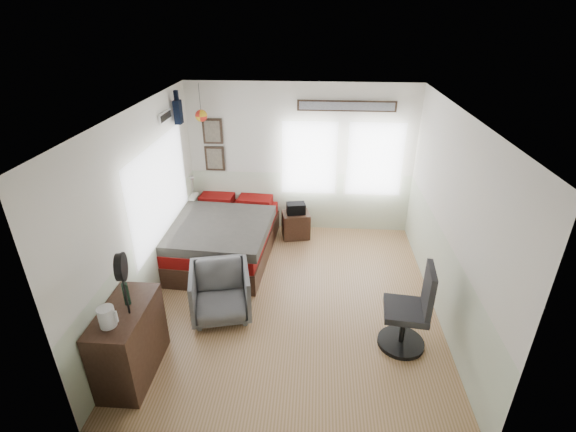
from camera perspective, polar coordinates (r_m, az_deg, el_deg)
name	(u,v)px	position (r m, az deg, el deg)	size (l,w,h in m)	color
ground_plane	(293,300)	(6.15, 0.68, -11.39)	(4.00, 4.50, 0.01)	olive
room_shell	(289,192)	(5.49, 0.08, 3.31)	(4.02, 4.52, 2.71)	silver
wall_decor	(234,121)	(7.14, -7.36, 12.76)	(3.55, 1.32, 1.44)	#412C1E
bed	(224,237)	(7.07, -8.79, -2.85)	(1.70, 2.29, 0.70)	black
dresser	(130,342)	(5.16, -20.84, -15.77)	(0.48, 1.00, 0.90)	black
armchair	(221,292)	(5.76, -9.21, -10.25)	(0.77, 0.79, 0.72)	#58585A
nightstand	(296,225)	(7.59, 1.08, -1.22)	(0.48, 0.38, 0.48)	black
task_chair	(410,315)	(5.36, 16.40, -12.91)	(0.57, 0.57, 1.15)	black
kettle	(107,317)	(4.66, -23.53, -12.55)	(0.19, 0.17, 0.22)	silver
bottle	(126,294)	(4.87, -21.26, -9.89)	(0.07, 0.07, 0.26)	black
stand_fan	(121,268)	(4.49, -21.88, -6.64)	(0.14, 0.29, 0.73)	black
black_bag	(296,208)	(7.44, 1.10, 1.05)	(0.33, 0.21, 0.19)	black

